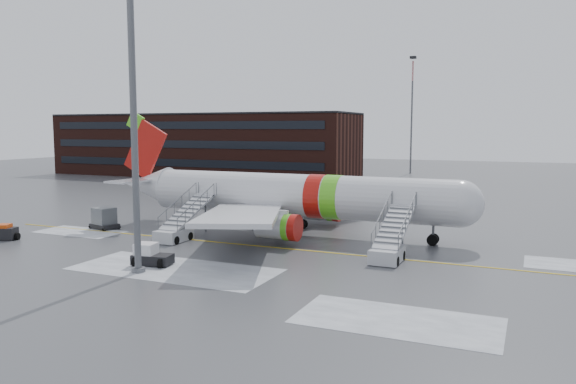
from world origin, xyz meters
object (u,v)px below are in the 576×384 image
at_px(airliner, 287,196).
at_px(airstair_aft, 179,228).
at_px(pushback_tug, 150,256).
at_px(uld_container, 104,219).
at_px(baggage_tractor, 4,233).
at_px(airstair_fwd, 390,245).
at_px(light_mast_near, 133,86).

relative_size(airliner, airstair_aft, 4.55).
relative_size(airstair_aft, pushback_tug, 2.68).
bearing_deg(pushback_tug, uld_container, 142.52).
bearing_deg(airstair_aft, baggage_tractor, -156.73).
xyz_separation_m(airstair_aft, uld_container, (-9.53, 1.64, -0.13)).
relative_size(airliner, uld_container, 12.43).
xyz_separation_m(airstair_aft, pushback_tug, (3.30, -8.20, -0.39)).
distance_m(airstair_fwd, light_mast_near, 20.74).
xyz_separation_m(pushback_tug, baggage_tractor, (-17.00, 2.31, -0.11)).
height_order(airliner, baggage_tractor, airliner).
xyz_separation_m(airliner, airstair_fwd, (10.95, -6.54, -2.35)).
bearing_deg(airstair_fwd, uld_container, 176.62).
relative_size(pushback_tug, light_mast_near, 0.12).
bearing_deg(airstair_aft, airliner, 42.29).
bearing_deg(baggage_tractor, airliner, 30.75).
relative_size(airstair_fwd, pushback_tug, 2.68).
height_order(airliner, pushback_tug, airliner).
bearing_deg(uld_container, airstair_aft, -9.74).
bearing_deg(pushback_tug, light_mast_near, -75.79).
bearing_deg(light_mast_near, uld_container, 138.58).
relative_size(airstair_fwd, light_mast_near, 0.33).
relative_size(airstair_fwd, baggage_tractor, 2.84).
distance_m(pushback_tug, uld_container, 16.17).
distance_m(airliner, uld_container, 17.60).
distance_m(airstair_aft, light_mast_near, 15.44).
xyz_separation_m(airstair_fwd, baggage_tractor, (-31.84, -5.89, -0.50)).
distance_m(uld_container, baggage_tractor, 8.61).
xyz_separation_m(pushback_tug, uld_container, (-12.83, 9.84, 0.26)).
distance_m(baggage_tractor, light_mast_near, 21.37).
relative_size(airstair_fwd, airstair_aft, 1.00).
bearing_deg(airstair_aft, light_mast_near, -69.50).
bearing_deg(baggage_tractor, pushback_tug, -7.73).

